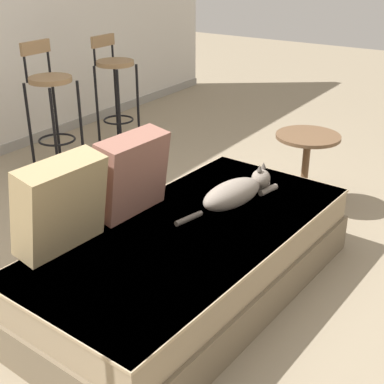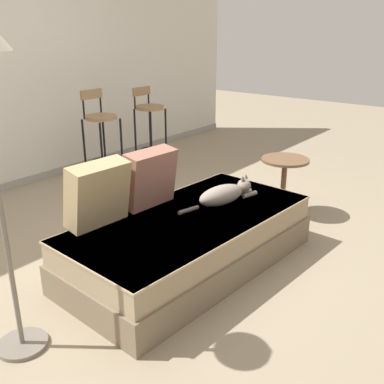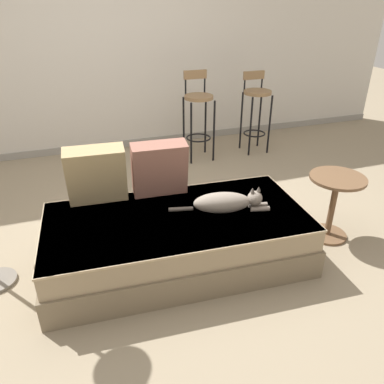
# 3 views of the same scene
# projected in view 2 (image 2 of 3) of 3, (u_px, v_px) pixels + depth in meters

# --- Properties ---
(ground_plane) EXTENTS (16.00, 16.00, 0.00)m
(ground_plane) POSITION_uv_depth(u_px,v_px,m) (151.00, 250.00, 3.62)
(ground_plane) COLOR gray
(ground_plane) RESTS_ON ground
(wall_baseboard_trim) EXTENTS (8.00, 0.02, 0.09)m
(wall_baseboard_trim) POSITION_uv_depth(u_px,v_px,m) (3.00, 187.00, 4.88)
(wall_baseboard_trim) COLOR gray
(wall_baseboard_trim) RESTS_ON ground
(couch) EXTENTS (1.97, 1.06, 0.40)m
(couch) POSITION_uv_depth(u_px,v_px,m) (190.00, 241.00, 3.32)
(couch) COLOR #766750
(couch) RESTS_ON ground
(throw_pillow_corner) EXTENTS (0.45, 0.26, 0.46)m
(throw_pillow_corner) POSITION_uv_depth(u_px,v_px,m) (97.00, 194.00, 3.03)
(throw_pillow_corner) COLOR tan
(throw_pillow_corner) RESTS_ON couch
(throw_pillow_middle) EXTENTS (0.44, 0.24, 0.44)m
(throw_pillow_middle) POSITION_uv_depth(u_px,v_px,m) (149.00, 178.00, 3.37)
(throw_pillow_middle) COLOR #936051
(throw_pillow_middle) RESTS_ON couch
(cat) EXTENTS (0.73, 0.26, 0.19)m
(cat) POSITION_uv_depth(u_px,v_px,m) (224.00, 194.00, 3.46)
(cat) COLOR gray
(cat) RESTS_ON couch
(bar_stool_near_window) EXTENTS (0.34, 0.34, 1.05)m
(bar_stool_near_window) POSITION_uv_depth(u_px,v_px,m) (101.00, 130.00, 4.92)
(bar_stool_near_window) COLOR black
(bar_stool_near_window) RESTS_ON ground
(bar_stool_by_doorway) EXTENTS (0.34, 0.34, 1.00)m
(bar_stool_by_doorway) POSITION_uv_depth(u_px,v_px,m) (149.00, 119.00, 5.48)
(bar_stool_by_doorway) COLOR black
(bar_stool_by_doorway) RESTS_ON ground
(side_table) EXTENTS (0.44, 0.44, 0.55)m
(side_table) POSITION_uv_depth(u_px,v_px,m) (284.00, 178.00, 4.18)
(side_table) COLOR brown
(side_table) RESTS_ON ground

